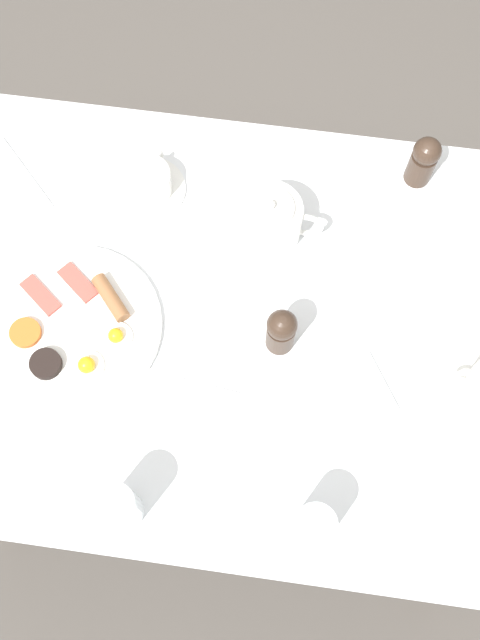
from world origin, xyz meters
The scene contains 13 objects.
ground_plane centered at (0.00, 0.00, 0.00)m, with size 8.00×8.00×0.00m, color #4C4742.
table centered at (0.00, 0.00, 0.67)m, with size 0.85×1.18×0.74m.
breakfast_plate centered at (0.05, -0.29, 0.75)m, with size 0.32×0.32×0.04m.
teapot_near centered at (-0.19, 0.03, 0.79)m, with size 0.12×0.20×0.11m.
teacup_with_saucer_left centered at (-0.25, -0.21, 0.77)m, with size 0.14×0.14×0.06m.
water_glass_tall centered at (0.34, 0.16, 0.80)m, with size 0.07×0.07×0.11m.
water_glass_short centered at (0.35, -0.14, 0.80)m, with size 0.07×0.07×0.12m.
pepper_grinder centered at (0.02, 0.07, 0.80)m, with size 0.05×0.05×0.12m.
salt_grinder centered at (-0.35, 0.30, 0.80)m, with size 0.05×0.05×0.12m.
napkin_folded centered at (0.11, 0.20, 0.74)m, with size 0.17×0.19×0.01m.
knife_by_plate centered at (-0.25, -0.46, 0.74)m, with size 0.15×0.14×0.00m.
spoon_for_tea centered at (-0.12, 0.26, 0.74)m, with size 0.15×0.09×0.00m.
fork_spare centered at (0.13, -0.04, 0.74)m, with size 0.03×0.17×0.00m.
Camera 1 is at (0.45, 0.06, 2.01)m, focal length 42.00 mm.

